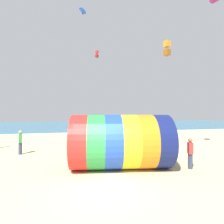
{
  "coord_description": "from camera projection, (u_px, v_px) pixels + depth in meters",
  "views": [
    {
      "loc": [
        -1.37,
        -7.43,
        2.99
      ],
      "look_at": [
        1.33,
        3.87,
        3.12
      ],
      "focal_mm": 28.0,
      "sensor_mm": 36.0,
      "label": 1
    }
  ],
  "objects": [
    {
      "name": "bystander_mid_beach",
      "position": [
        20.0,
        142.0,
        12.9
      ],
      "size": [
        0.3,
        0.4,
        1.77
      ],
      "color": "#383D56",
      "rests_on": "ground"
    },
    {
      "name": "giant_inflatable_tube",
      "position": [
        121.0,
        141.0,
        9.65
      ],
      "size": [
        5.74,
        3.75,
        2.94
      ],
      "color": "red",
      "rests_on": "ground"
    },
    {
      "name": "kite_handler",
      "position": [
        190.0,
        153.0,
        9.54
      ],
      "size": [
        0.33,
        0.41,
        1.67
      ],
      "color": "#383D56",
      "rests_on": "ground"
    },
    {
      "name": "ground_plane",
      "position": [
        103.0,
        183.0,
        7.51
      ],
      "size": [
        120.0,
        120.0,
        0.0
      ],
      "primitive_type": "plane",
      "color": "#CCBA8C"
    },
    {
      "name": "kite_orange_box",
      "position": [
        167.0,
        48.0,
        19.46
      ],
      "size": [
        0.76,
        0.76,
        1.69
      ],
      "color": "orange"
    },
    {
      "name": "sea",
      "position": [
        75.0,
        125.0,
        47.9
      ],
      "size": [
        120.0,
        40.0,
        0.1
      ],
      "primitive_type": "cube",
      "color": "teal",
      "rests_on": "ground"
    },
    {
      "name": "kite_red_box",
      "position": [
        97.0,
        54.0,
        21.37
      ],
      "size": [
        0.43,
        0.43,
        0.88
      ],
      "color": "red"
    },
    {
      "name": "kite_blue_parafoil",
      "position": [
        83.0,
        11.0,
        15.03
      ],
      "size": [
        0.93,
        1.05,
        0.54
      ],
      "color": "blue"
    }
  ]
}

